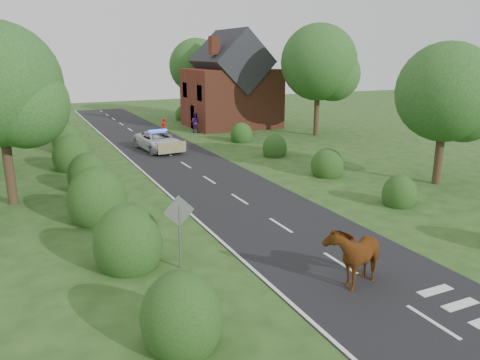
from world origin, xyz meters
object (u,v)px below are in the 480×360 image
road_sign (179,221)px  pedestrian_red (164,127)px  police_van (158,141)px  pedestrian_purple (195,123)px  cow (354,258)px

road_sign → pedestrian_red: size_ratio=1.64×
police_van → pedestrian_purple: bearing=44.4°
road_sign → police_van: size_ratio=0.48×
cow → pedestrian_purple: size_ratio=1.24×
pedestrian_red → pedestrian_purple: size_ratio=0.84×
road_sign → cow: bearing=-35.3°
road_sign → pedestrian_red: bearing=74.7°
road_sign → cow: (4.56, -3.22, -0.85)m
police_van → pedestrian_red: size_ratio=3.42×
cow → pedestrian_red: 28.83m
police_van → pedestrian_purple: (5.21, 6.38, 0.22)m
road_sign → police_van: 20.01m
cow → pedestrian_red: (2.42, 28.73, -0.03)m
pedestrian_red → pedestrian_purple: pedestrian_purple is taller
cow → pedestrian_purple: 29.51m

